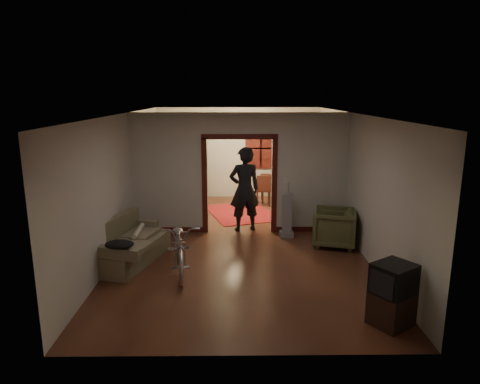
{
  "coord_description": "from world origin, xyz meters",
  "views": [
    {
      "loc": [
        -0.1,
        -9.02,
        3.22
      ],
      "look_at": [
        0.0,
        -0.3,
        1.2
      ],
      "focal_mm": 32.0,
      "sensor_mm": 36.0,
      "label": 1
    }
  ],
  "objects_px": {
    "armchair": "(334,228)",
    "desk": "(278,189)",
    "sofa": "(130,240)",
    "bicycle": "(180,245)",
    "person": "(244,189)",
    "locker": "(193,172)"
  },
  "relations": [
    {
      "from": "desk",
      "to": "person",
      "type": "bearing_deg",
      "value": -124.27
    },
    {
      "from": "person",
      "to": "desk",
      "type": "relative_size",
      "value": 1.89
    },
    {
      "from": "sofa",
      "to": "locker",
      "type": "xyz_separation_m",
      "value": [
        0.75,
        4.93,
        0.44
      ]
    },
    {
      "from": "sofa",
      "to": "desk",
      "type": "xyz_separation_m",
      "value": [
        3.35,
        4.73,
        -0.04
      ]
    },
    {
      "from": "sofa",
      "to": "desk",
      "type": "relative_size",
      "value": 1.77
    },
    {
      "from": "sofa",
      "to": "bicycle",
      "type": "height_order",
      "value": "bicycle"
    },
    {
      "from": "person",
      "to": "sofa",
      "type": "bearing_deg",
      "value": 25.61
    },
    {
      "from": "bicycle",
      "to": "armchair",
      "type": "relative_size",
      "value": 2.11
    },
    {
      "from": "sofa",
      "to": "armchair",
      "type": "height_order",
      "value": "sofa"
    },
    {
      "from": "armchair",
      "to": "desk",
      "type": "bearing_deg",
      "value": -152.63
    },
    {
      "from": "person",
      "to": "desk",
      "type": "xyz_separation_m",
      "value": [
        1.08,
        2.8,
        -0.61
      ]
    },
    {
      "from": "locker",
      "to": "sofa",
      "type": "bearing_deg",
      "value": -99.62
    },
    {
      "from": "person",
      "to": "bicycle",
      "type": "bearing_deg",
      "value": 47.93
    },
    {
      "from": "sofa",
      "to": "person",
      "type": "distance_m",
      "value": 3.03
    },
    {
      "from": "person",
      "to": "locker",
      "type": "relative_size",
      "value": 1.16
    },
    {
      "from": "sofa",
      "to": "armchair",
      "type": "relative_size",
      "value": 2.13
    },
    {
      "from": "bicycle",
      "to": "armchair",
      "type": "distance_m",
      "value": 3.41
    },
    {
      "from": "sofa",
      "to": "desk",
      "type": "height_order",
      "value": "sofa"
    },
    {
      "from": "person",
      "to": "armchair",
      "type": "bearing_deg",
      "value": 135.78
    },
    {
      "from": "armchair",
      "to": "desk",
      "type": "distance_m",
      "value": 3.97
    },
    {
      "from": "person",
      "to": "desk",
      "type": "height_order",
      "value": "person"
    },
    {
      "from": "sofa",
      "to": "bicycle",
      "type": "xyz_separation_m",
      "value": [
        1.03,
        -0.46,
        0.06
      ]
    }
  ]
}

